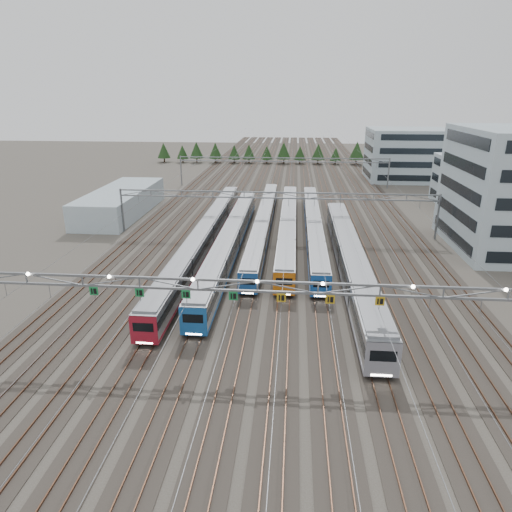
# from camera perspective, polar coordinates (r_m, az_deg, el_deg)

# --- Properties ---
(ground) EXTENTS (400.00, 400.00, 0.00)m
(ground) POSITION_cam_1_polar(r_m,az_deg,el_deg) (45.75, 0.15, -12.23)
(ground) COLOR #47423A
(ground) RESTS_ON ground
(track_bed) EXTENTS (54.00, 260.00, 5.42)m
(track_bed) POSITION_cam_1_polar(r_m,az_deg,el_deg) (140.56, 3.54, 10.40)
(track_bed) COLOR #2D2823
(track_bed) RESTS_ON ground
(train_a) EXTENTS (2.84, 64.54, 3.70)m
(train_a) POSITION_cam_1_polar(r_m,az_deg,el_deg) (75.61, -6.37, 2.60)
(train_a) COLOR black
(train_a) RESTS_ON ground
(train_b) EXTENTS (2.90, 55.77, 3.78)m
(train_b) POSITION_cam_1_polar(r_m,az_deg,el_deg) (72.73, -3.22, 2.04)
(train_b) COLOR black
(train_b) RESTS_ON ground
(train_c) EXTENTS (2.55, 57.69, 3.32)m
(train_c) POSITION_cam_1_polar(r_m,az_deg,el_deg) (83.51, 0.95, 4.24)
(train_c) COLOR black
(train_c) RESTS_ON ground
(train_d) EXTENTS (2.76, 53.63, 3.59)m
(train_d) POSITION_cam_1_polar(r_m,az_deg,el_deg) (81.31, 4.02, 3.87)
(train_d) COLOR black
(train_d) RESTS_ON ground
(train_e) EXTENTS (2.62, 54.42, 3.40)m
(train_e) POSITION_cam_1_polar(r_m,az_deg,el_deg) (81.68, 7.19, 3.76)
(train_e) COLOR black
(train_e) RESTS_ON ground
(train_f) EXTENTS (3.14, 52.09, 4.10)m
(train_f) POSITION_cam_1_polar(r_m,az_deg,el_deg) (65.24, 11.67, -0.32)
(train_f) COLOR black
(train_f) RESTS_ON ground
(gantry_near) EXTENTS (56.36, 0.61, 8.08)m
(gantry_near) POSITION_cam_1_polar(r_m,az_deg,el_deg) (42.32, 0.09, -4.15)
(gantry_near) COLOR slate
(gantry_near) RESTS_ON ground
(gantry_mid) EXTENTS (56.36, 0.36, 8.00)m
(gantry_mid) POSITION_cam_1_polar(r_m,az_deg,el_deg) (80.74, 2.49, 6.96)
(gantry_mid) COLOR slate
(gantry_mid) RESTS_ON ground
(gantry_far) EXTENTS (56.36, 0.36, 8.00)m
(gantry_far) POSITION_cam_1_polar(r_m,az_deg,el_deg) (125.00, 3.40, 11.51)
(gantry_far) COLOR slate
(gantry_far) RESTS_ON ground
(depot_bldg_mid) EXTENTS (14.00, 16.00, 10.90)m
(depot_bldg_mid) POSITION_cam_1_polar(r_m,az_deg,el_deg) (113.99, 25.49, 8.37)
(depot_bldg_mid) COLOR #A3B7C2
(depot_bldg_mid) RESTS_ON ground
(depot_bldg_north) EXTENTS (22.00, 18.00, 14.54)m
(depot_bldg_north) POSITION_cam_1_polar(r_m,az_deg,el_deg) (142.45, 18.31, 11.95)
(depot_bldg_north) COLOR #A3B7C2
(depot_bldg_north) RESTS_ON ground
(west_shed) EXTENTS (10.00, 30.00, 5.09)m
(west_shed) POSITION_cam_1_polar(r_m,az_deg,el_deg) (100.74, -16.51, 6.51)
(west_shed) COLOR #A3B7C2
(west_shed) RESTS_ON ground
(treeline) EXTENTS (93.80, 5.60, 7.02)m
(treeline) POSITION_cam_1_polar(r_m,az_deg,el_deg) (167.92, 3.50, 12.88)
(treeline) COLOR #332114
(treeline) RESTS_ON ground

